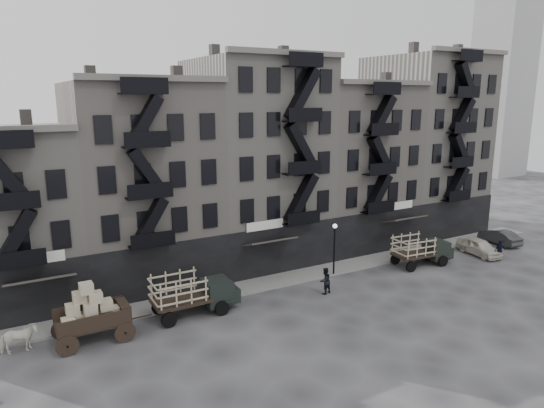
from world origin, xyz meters
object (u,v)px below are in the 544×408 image
policeman (500,250)px  pedestrian_mid (325,281)px  stake_truck_west (193,291)px  car_east (479,247)px  wagon (89,308)px  horse (18,339)px  car_far (500,237)px  stake_truck_east (422,248)px

policeman → pedestrian_mid: bearing=9.5°
stake_truck_west → car_east: bearing=-2.1°
wagon → stake_truck_west: bearing=4.0°
wagon → car_east: size_ratio=1.00×
horse → pedestrian_mid: bearing=-94.6°
car_east → car_far: size_ratio=1.03×
car_far → policeman: bearing=42.9°
horse → wagon: size_ratio=0.46×
horse → car_far: (41.69, -0.14, -0.14)m
stake_truck_west → wagon: bearing=-175.0°
stake_truck_west → stake_truck_east: size_ratio=1.04×
stake_truck_west → policeman: stake_truck_west is taller
wagon → car_far: wagon is taller
car_far → stake_truck_west: bearing=7.4°
horse → car_east: 37.09m
horse → car_east: (37.06, -1.38, -0.10)m
stake_truck_west → car_far: stake_truck_west is taller
stake_truck_east → pedestrian_mid: 10.76m
wagon → pedestrian_mid: size_ratio=2.24×
horse → stake_truck_east: (30.46, -0.71, 0.69)m
car_far → car_east: bearing=22.4°
wagon → policeman: 33.72m
horse → car_far: horse is taller
stake_truck_east → policeman: 7.36m
pedestrian_mid → car_east: bearing=170.7°
car_far → pedestrian_mid: pedestrian_mid is taller
car_far → horse: bearing=7.2°
horse → pedestrian_mid: size_ratio=1.02×
stake_truck_west → policeman: 27.28m
wagon → policeman: size_ratio=2.44×
wagon → car_far: (37.94, 0.51, -1.41)m
stake_truck_east → car_east: (6.60, -0.67, -0.79)m
wagon → policeman: bearing=-4.9°
car_east → stake_truck_east: bearing=-178.1°
stake_truck_west → car_east: (26.81, -1.23, -0.89)m
horse → stake_truck_west: size_ratio=0.35×
car_east → car_far: bearing=22.7°
horse → stake_truck_west: stake_truck_west is taller
car_east → pedestrian_mid: (-17.29, -0.27, 0.23)m
stake_truck_east → wagon: bearing=-174.4°
horse → policeman: policeman is taller
horse → stake_truck_east: 30.48m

